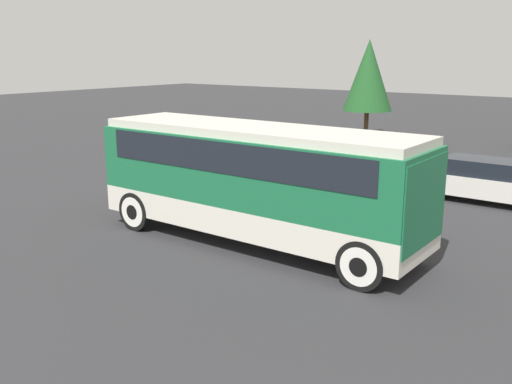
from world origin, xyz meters
TOP-DOWN VIEW (x-y plane):
  - ground_plane at (0.00, 0.00)m, footprint 120.00×120.00m
  - tour_bus at (0.10, 0.00)m, footprint 9.38×2.62m
  - parked_car_near at (-2.83, 8.21)m, footprint 4.50×1.96m
  - parked_car_mid at (3.70, 8.42)m, footprint 4.65×1.78m
  - tree_center at (-6.61, 20.12)m, footprint 2.98×2.98m

SIDE VIEW (x-z plane):
  - ground_plane at x=0.00m, z-range 0.00..0.00m
  - parked_car_near at x=-2.83m, z-range 0.00..1.33m
  - parked_car_mid at x=3.70m, z-range 0.00..1.52m
  - tour_bus at x=0.10m, z-range 0.33..3.57m
  - tree_center at x=-6.61m, z-range 0.83..6.74m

